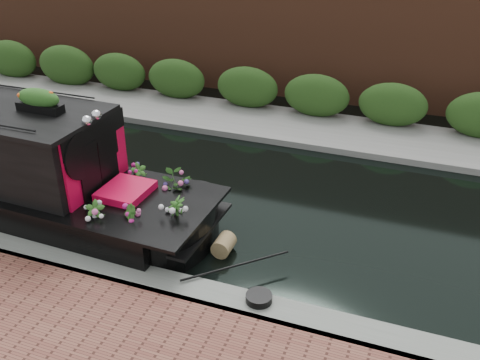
% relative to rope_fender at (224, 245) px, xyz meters
% --- Properties ---
extents(ground, '(80.00, 80.00, 0.00)m').
position_rel_rope_fender_xyz_m(ground, '(-2.09, 1.90, -0.18)').
color(ground, black).
rests_on(ground, ground).
extents(near_bank_coping, '(40.00, 0.60, 0.50)m').
position_rel_rope_fender_xyz_m(near_bank_coping, '(-2.09, -1.40, -0.18)').
color(near_bank_coping, slate).
rests_on(near_bank_coping, ground).
extents(far_bank_path, '(40.00, 2.40, 0.34)m').
position_rel_rope_fender_xyz_m(far_bank_path, '(-2.09, 6.10, -0.18)').
color(far_bank_path, slate).
rests_on(far_bank_path, ground).
extents(far_hedge, '(40.00, 1.10, 2.80)m').
position_rel_rope_fender_xyz_m(far_hedge, '(-2.09, 7.00, -0.18)').
color(far_hedge, '#234316').
rests_on(far_hedge, ground).
extents(far_brick_wall, '(40.00, 1.00, 8.00)m').
position_rel_rope_fender_xyz_m(far_brick_wall, '(-2.09, 9.10, -0.18)').
color(far_brick_wall, brown).
rests_on(far_brick_wall, ground).
extents(rope_fender, '(0.35, 0.44, 0.35)m').
position_rel_rope_fender_xyz_m(rope_fender, '(0.00, 0.00, 0.00)').
color(rope_fender, olive).
rests_on(rope_fender, ground).
extents(coiled_mooring_rope, '(0.42, 0.42, 0.12)m').
position_rel_rope_fender_xyz_m(coiled_mooring_rope, '(1.12, -1.31, 0.13)').
color(coiled_mooring_rope, black).
rests_on(coiled_mooring_rope, near_bank_coping).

